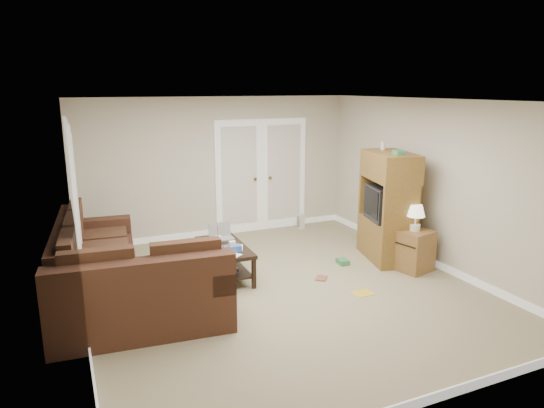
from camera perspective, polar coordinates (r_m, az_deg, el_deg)
name	(u,v)px	position (r m, az deg, el deg)	size (l,w,h in m)	color
floor	(281,289)	(6.66, 1.11, -9.94)	(5.50, 5.50, 0.00)	tan
ceiling	(282,100)	(6.11, 1.22, 12.09)	(5.00, 5.50, 0.02)	silver
wall_left	(74,220)	(5.71, -22.24, -1.74)	(0.02, 5.50, 2.50)	beige
wall_right	(433,184)	(7.64, 18.43, 2.27)	(0.02, 5.50, 2.50)	beige
wall_back	(217,167)	(8.79, -6.44, 4.29)	(5.00, 0.02, 2.50)	beige
wall_front	(429,271)	(4.05, 17.96, -7.50)	(5.00, 0.02, 2.50)	beige
baseboards	(281,285)	(6.64, 1.11, -9.55)	(5.00, 5.50, 0.10)	white
french_doors	(262,176)	(9.08, -1.21, 3.30)	(1.80, 0.05, 2.13)	white
window_left	(72,177)	(6.63, -22.48, 2.92)	(0.05, 1.92, 1.42)	white
sectional_sofa	(115,277)	(6.38, -18.03, -8.22)	(2.08, 3.16, 0.92)	#48291B
coffee_table	(225,259)	(7.01, -5.61, -6.52)	(0.61, 1.17, 0.79)	black
tv_armoire	(388,206)	(7.74, 13.47, -0.24)	(0.82, 1.17, 1.82)	brown
side_cabinet	(413,247)	(7.49, 16.31, -4.86)	(0.57, 0.57, 1.00)	brown
space_heater	(301,221)	(9.33, 3.44, -2.05)	(0.12, 0.10, 0.29)	silver
floor_magazine	(363,293)	(6.63, 10.63, -10.28)	(0.27, 0.21, 0.01)	gold
floor_greenbox	(343,262)	(7.60, 8.31, -6.72)	(0.15, 0.20, 0.08)	#397E4D
floor_book	(316,278)	(7.03, 5.22, -8.61)	(0.15, 0.20, 0.02)	brown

